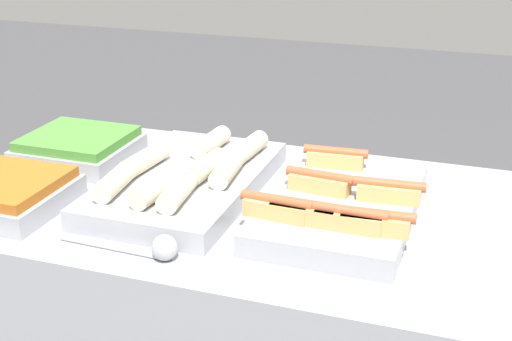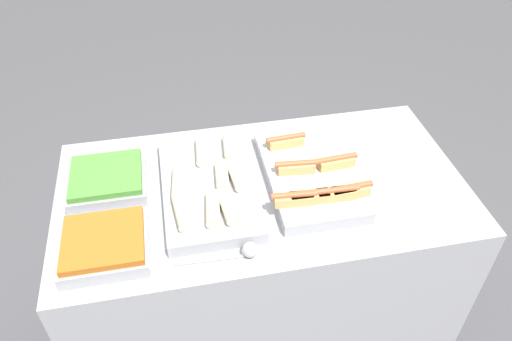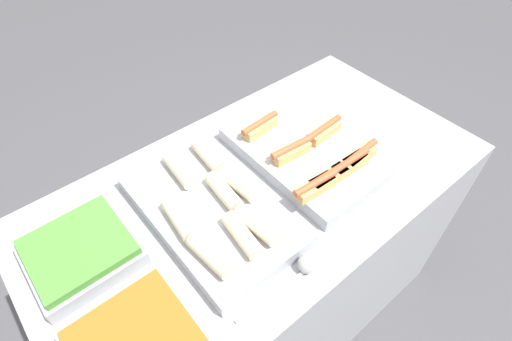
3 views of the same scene
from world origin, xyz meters
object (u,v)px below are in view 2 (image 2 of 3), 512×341
(tray_hotdogs, at_px, (310,175))
(tray_wraps, at_px, (209,187))
(tray_side_back, at_px, (107,180))
(tray_side_front, at_px, (105,245))
(serving_spoon_near, at_px, (245,251))

(tray_hotdogs, xyz_separation_m, tray_wraps, (-0.37, 0.01, 0.00))
(tray_side_back, bearing_deg, tray_wraps, -16.31)
(tray_hotdogs, xyz_separation_m, tray_side_front, (-0.73, -0.20, 0.00))
(tray_wraps, relative_size, tray_side_back, 2.02)
(tray_hotdogs, height_order, serving_spoon_near, tray_hotdogs)
(tray_hotdogs, distance_m, serving_spoon_near, 0.42)
(tray_wraps, relative_size, serving_spoon_near, 2.09)
(tray_hotdogs, relative_size, tray_side_back, 1.91)
(tray_hotdogs, relative_size, tray_side_front, 1.91)
(tray_hotdogs, relative_size, tray_wraps, 0.94)
(tray_side_back, bearing_deg, tray_hotdogs, -8.90)
(tray_hotdogs, height_order, tray_wraps, tray_hotdogs)
(tray_side_back, bearing_deg, serving_spoon_near, -43.61)
(tray_side_front, xyz_separation_m, tray_side_back, (0.00, 0.31, 0.00))
(tray_wraps, bearing_deg, tray_side_front, -149.94)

